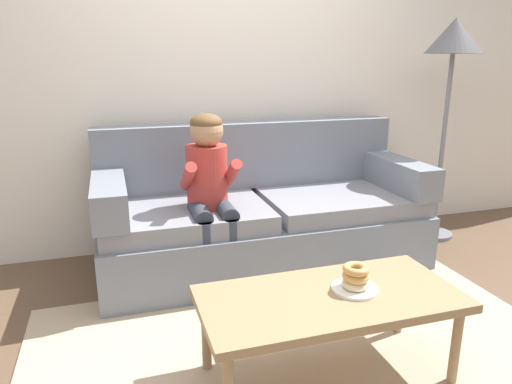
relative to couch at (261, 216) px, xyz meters
The scene contains 12 objects.
ground 0.93m from the couch, 99.31° to the right, with size 10.00×10.00×0.00m, color brown.
wall_back 1.19m from the couch, 104.31° to the left, with size 8.00×0.10×2.80m, color silver.
area_rug 1.16m from the couch, 97.23° to the right, with size 2.71×1.64×0.01m, color tan.
couch is the anchor object (origin of this frame).
coffee_table 1.32m from the couch, 94.50° to the right, with size 1.16×0.55×0.42m.
person_child 0.56m from the couch, 152.55° to the right, with size 0.34×0.58×1.10m.
plate 1.31m from the couch, 89.14° to the right, with size 0.21×0.21×0.01m, color white.
donut 1.31m from the couch, 89.14° to the right, with size 0.12×0.12×0.04m, color beige.
donut_second 1.31m from the couch, 89.14° to the right, with size 0.12×0.12×0.04m, color tan.
donut_third 1.32m from the couch, 89.14° to the right, with size 0.12×0.12×0.04m, color tan.
toy_controller 1.00m from the couch, 57.80° to the right, with size 0.23×0.09×0.05m.
floor_lamp 1.90m from the couch, ahead, with size 0.42×0.42×1.72m.
Camera 1 is at (-0.83, -2.14, 1.42)m, focal length 33.00 mm.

